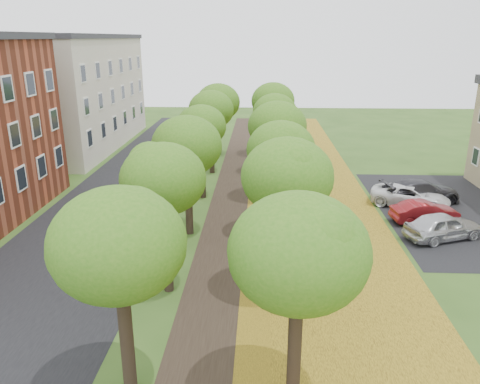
# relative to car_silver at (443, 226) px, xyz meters

# --- Properties ---
(street_asphalt) EXTENTS (8.00, 70.00, 0.01)m
(street_asphalt) POSITION_rel_car_silver_xyz_m (-18.69, 3.13, -0.71)
(street_asphalt) COLOR black
(street_asphalt) RESTS_ON ground
(footpath) EXTENTS (3.20, 70.00, 0.01)m
(footpath) POSITION_rel_car_silver_xyz_m (-11.19, 3.13, -0.71)
(footpath) COLOR black
(footpath) RESTS_ON ground
(leaf_verge) EXTENTS (7.50, 70.00, 0.01)m
(leaf_verge) POSITION_rel_car_silver_xyz_m (-6.19, 3.13, -0.71)
(leaf_verge) COLOR #B59321
(leaf_verge) RESTS_ON ground
(parking_lot) EXTENTS (9.00, 16.00, 0.01)m
(parking_lot) POSITION_rel_car_silver_xyz_m (2.31, 4.13, -0.71)
(parking_lot) COLOR black
(parking_lot) RESTS_ON ground
(tree_row_west) EXTENTS (3.48, 33.48, 6.15)m
(tree_row_west) POSITION_rel_car_silver_xyz_m (-13.39, 3.13, 3.92)
(tree_row_west) COLOR black
(tree_row_west) RESTS_ON ground
(tree_row_east) EXTENTS (3.48, 33.48, 6.15)m
(tree_row_east) POSITION_rel_car_silver_xyz_m (-8.59, 3.13, 3.92)
(tree_row_east) COLOR black
(tree_row_east) RESTS_ON ground
(building_cream) EXTENTS (10.30, 20.30, 10.40)m
(building_cream) POSITION_rel_car_silver_xyz_m (-28.19, 21.13, 4.49)
(building_cream) COLOR beige
(building_cream) RESTS_ON ground
(car_silver) EXTENTS (4.52, 3.08, 1.43)m
(car_silver) POSITION_rel_car_silver_xyz_m (0.00, 0.00, 0.00)
(car_silver) COLOR silver
(car_silver) RESTS_ON ground
(car_red) EXTENTS (3.96, 1.88, 1.25)m
(car_red) POSITION_rel_car_silver_xyz_m (-0.19, 2.28, -0.09)
(car_red) COLOR maroon
(car_red) RESTS_ON ground
(car_grey) EXTENTS (5.35, 3.04, 1.46)m
(car_grey) POSITION_rel_car_silver_xyz_m (0.66, 5.83, 0.02)
(car_grey) COLOR #303034
(car_grey) RESTS_ON ground
(car_white) EXTENTS (5.22, 3.69, 1.32)m
(car_white) POSITION_rel_car_silver_xyz_m (-0.19, 5.11, -0.05)
(car_white) COLOR silver
(car_white) RESTS_ON ground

